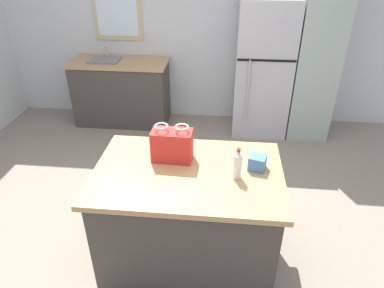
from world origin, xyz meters
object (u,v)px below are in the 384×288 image
(kitchen_island, at_px, (188,216))
(tall_cabinet, at_px, (316,55))
(bottle, at_px, (238,165))
(shopping_bag, at_px, (172,145))
(refrigerator, at_px, (263,69))
(small_box, at_px, (257,162))

(kitchen_island, xyz_separation_m, tall_cabinet, (1.36, 2.42, 0.64))
(bottle, bearing_deg, tall_cabinet, 67.77)
(tall_cabinet, xyz_separation_m, shopping_bag, (-1.49, -2.27, -0.07))
(kitchen_island, xyz_separation_m, refrigerator, (0.72, 2.42, 0.43))
(kitchen_island, height_order, refrigerator, refrigerator)
(shopping_bag, bearing_deg, tall_cabinet, 56.73)
(small_box, bearing_deg, bottle, -139.56)
(tall_cabinet, height_order, small_box, tall_cabinet)
(refrigerator, relative_size, small_box, 15.00)
(refrigerator, relative_size, tall_cabinet, 0.81)
(bottle, bearing_deg, kitchen_island, 172.37)
(shopping_bag, distance_m, bottle, 0.52)
(tall_cabinet, height_order, bottle, tall_cabinet)
(kitchen_island, bearing_deg, small_box, 9.01)
(shopping_bag, height_order, bottle, shopping_bag)
(kitchen_island, height_order, tall_cabinet, tall_cabinet)
(kitchen_island, height_order, small_box, small_box)
(kitchen_island, relative_size, shopping_bag, 4.50)
(kitchen_island, height_order, shopping_bag, shopping_bag)
(kitchen_island, xyz_separation_m, bottle, (0.35, -0.05, 0.55))
(refrigerator, height_order, small_box, refrigerator)
(small_box, height_order, bottle, bottle)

